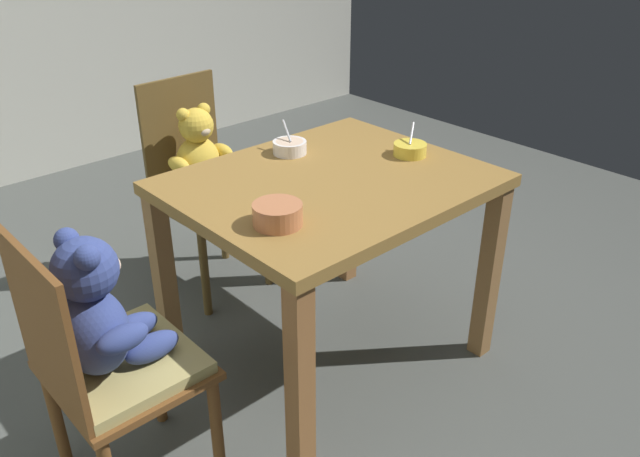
% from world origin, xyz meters
% --- Properties ---
extents(ground_plane, '(5.20, 5.20, 0.04)m').
position_xyz_m(ground_plane, '(0.00, 0.00, -0.02)').
color(ground_plane, '#484B48').
extents(dining_table, '(1.01, 0.83, 0.75)m').
position_xyz_m(dining_table, '(0.00, 0.00, 0.64)').
color(dining_table, olive).
rests_on(dining_table, ground_plane).
extents(teddy_chair_near_left, '(0.39, 0.42, 0.87)m').
position_xyz_m(teddy_chair_near_left, '(-0.86, -0.04, 0.56)').
color(teddy_chair_near_left, brown).
rests_on(teddy_chair_near_left, ground_plane).
extents(teddy_chair_far_center, '(0.42, 0.41, 0.92)m').
position_xyz_m(teddy_chair_far_center, '(-0.02, 0.78, 0.54)').
color(teddy_chair_far_center, brown).
rests_on(teddy_chair_far_center, ground_plane).
extents(porridge_bowl_terracotta_near_left, '(0.15, 0.15, 0.06)m').
position_xyz_m(porridge_bowl_terracotta_near_left, '(-0.34, -0.14, 0.79)').
color(porridge_bowl_terracotta_near_left, '#B96E45').
rests_on(porridge_bowl_terracotta_near_left, dining_table).
extents(porridge_bowl_white_far_center, '(0.12, 0.13, 0.11)m').
position_xyz_m(porridge_bowl_white_far_center, '(0.05, 0.27, 0.78)').
color(porridge_bowl_white_far_center, white).
rests_on(porridge_bowl_white_far_center, dining_table).
extents(porridge_bowl_yellow_near_right, '(0.12, 0.12, 0.11)m').
position_xyz_m(porridge_bowl_yellow_near_right, '(0.36, -0.04, 0.78)').
color(porridge_bowl_yellow_near_right, yellow).
rests_on(porridge_bowl_yellow_near_right, dining_table).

